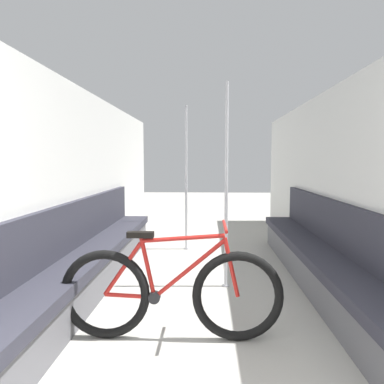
% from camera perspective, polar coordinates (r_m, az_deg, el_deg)
% --- Properties ---
extents(wall_left, '(0.10, 9.22, 2.20)m').
position_cam_1_polar(wall_left, '(4.14, -18.96, 0.94)').
color(wall_left, silver).
rests_on(wall_left, ground).
extents(wall_right, '(0.10, 9.22, 2.20)m').
position_cam_1_polar(wall_right, '(4.12, 23.23, 0.79)').
color(wall_right, silver).
rests_on(wall_right, ground).
extents(bench_seat_row_left, '(0.45, 4.60, 0.93)m').
position_cam_1_polar(bench_seat_row_left, '(4.19, -15.43, -10.04)').
color(bench_seat_row_left, '#5B5B60').
rests_on(bench_seat_row_left, ground).
extents(bench_seat_row_right, '(0.45, 4.60, 0.93)m').
position_cam_1_polar(bench_seat_row_right, '(4.18, 19.61, -10.20)').
color(bench_seat_row_right, '#5B5B60').
rests_on(bench_seat_row_right, ground).
extents(bicycle, '(1.70, 0.46, 0.89)m').
position_cam_1_polar(bicycle, '(2.94, -3.27, -15.14)').
color(bicycle, black).
rests_on(bicycle, ground).
extents(grab_pole_near, '(0.08, 0.08, 2.18)m').
position_cam_1_polar(grab_pole_near, '(5.68, -0.88, 1.81)').
color(grab_pole_near, gray).
rests_on(grab_pole_near, ground).
extents(grab_pole_far, '(0.08, 0.08, 2.18)m').
position_cam_1_polar(grab_pole_far, '(3.99, 5.25, 0.50)').
color(grab_pole_far, gray).
rests_on(grab_pole_far, ground).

